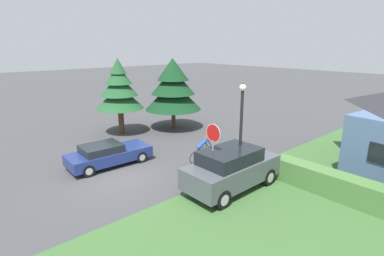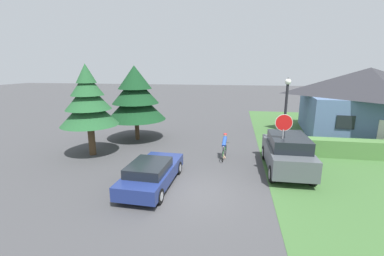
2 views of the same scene
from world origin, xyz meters
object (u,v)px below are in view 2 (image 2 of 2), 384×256
object	(u,v)px
conifer_tall_near	(88,102)
sedan_left_lane	(152,173)
parked_suv_right	(287,153)
stop_sign	(283,132)
street_lamp	(285,114)
conifer_tall_far	(135,97)
cottage_house	(366,101)
cyclist	(224,147)

from	to	relation	value
conifer_tall_near	sedan_left_lane	bearing A→B (deg)	-35.35
parked_suv_right	stop_sign	distance (m)	1.52
street_lamp	conifer_tall_far	world-z (taller)	conifer_tall_far
sedan_left_lane	parked_suv_right	size ratio (longest dim) A/B	0.96
sedan_left_lane	street_lamp	size ratio (longest dim) A/B	0.94
cottage_house	parked_suv_right	xyz separation A→B (m)	(-7.15, -8.42, -1.72)
stop_sign	conifer_tall_far	size ratio (longest dim) A/B	0.58
sedan_left_lane	conifer_tall_far	bearing A→B (deg)	27.96
cyclist	conifer_tall_far	size ratio (longest dim) A/B	0.33
street_lamp	conifer_tall_far	distance (m)	10.37
sedan_left_lane	conifer_tall_near	xyz separation A→B (m)	(-4.96, 3.52, 2.62)
cottage_house	street_lamp	size ratio (longest dim) A/B	2.07
parked_suv_right	street_lamp	distance (m)	2.02
stop_sign	conifer_tall_near	bearing A→B (deg)	-9.08
sedan_left_lane	conifer_tall_far	world-z (taller)	conifer_tall_far
conifer_tall_near	conifer_tall_far	size ratio (longest dim) A/B	1.01
stop_sign	conifer_tall_far	world-z (taller)	conifer_tall_far
stop_sign	sedan_left_lane	bearing A→B (deg)	18.17
street_lamp	stop_sign	bearing A→B (deg)	-101.61
conifer_tall_near	conifer_tall_far	xyz separation A→B (m)	(1.42, 3.73, -0.06)
parked_suv_right	stop_sign	xyz separation A→B (m)	(-0.41, -0.77, 1.24)
stop_sign	conifer_tall_far	xyz separation A→B (m)	(-9.38, 5.16, 0.95)
street_lamp	conifer_tall_near	distance (m)	11.11
cottage_house	stop_sign	size ratio (longest dim) A/B	3.17
cyclist	conifer_tall_near	distance (m)	8.39
conifer_tall_far	street_lamp	bearing A→B (deg)	-20.95
sedan_left_lane	parked_suv_right	xyz separation A→B (m)	(6.25, 2.86, 0.37)
sedan_left_lane	cyclist	bearing A→B (deg)	-34.15
cyclist	parked_suv_right	bearing A→B (deg)	-106.46
cyclist	parked_suv_right	world-z (taller)	parked_suv_right
cyclist	conifer_tall_far	distance (m)	7.66
sedan_left_lane	cyclist	world-z (taller)	cyclist
cyclist	conifer_tall_far	bearing A→B (deg)	69.90
cottage_house	cyclist	xyz separation A→B (m)	(-10.38, -7.14, -1.99)
cottage_house	sedan_left_lane	world-z (taller)	cottage_house
cottage_house	conifer_tall_far	world-z (taller)	conifer_tall_far
cyclist	stop_sign	size ratio (longest dim) A/B	0.57
stop_sign	street_lamp	xyz separation A→B (m)	(0.30, 1.45, 0.66)
parked_suv_right	street_lamp	world-z (taller)	street_lamp
cottage_house	sedan_left_lane	size ratio (longest dim) A/B	2.21
stop_sign	conifer_tall_near	world-z (taller)	conifer_tall_near
conifer_tall_near	cottage_house	bearing A→B (deg)	22.92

